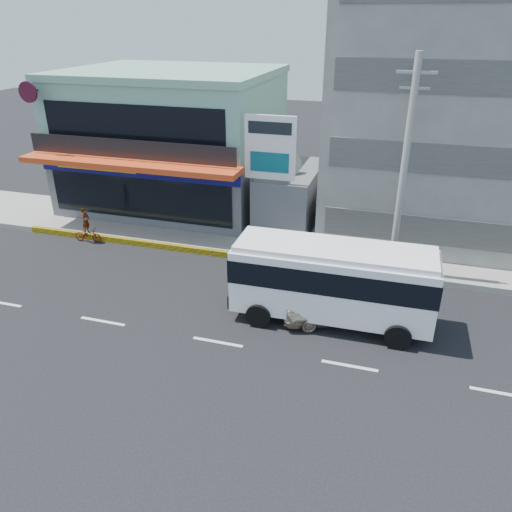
% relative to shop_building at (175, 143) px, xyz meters
% --- Properties ---
extents(ground, '(120.00, 120.00, 0.00)m').
position_rel_shop_building_xyz_m(ground, '(8.00, -13.95, -4.00)').
color(ground, black).
rests_on(ground, ground).
extents(sidewalk, '(70.00, 5.00, 0.30)m').
position_rel_shop_building_xyz_m(sidewalk, '(13.00, -4.45, -3.85)').
color(sidewalk, gray).
rests_on(sidewalk, ground).
extents(shop_building, '(12.40, 11.70, 8.00)m').
position_rel_shop_building_xyz_m(shop_building, '(0.00, 0.00, 0.00)').
color(shop_building, '#4C4D52').
rests_on(shop_building, ground).
extents(concrete_building, '(16.00, 12.00, 14.00)m').
position_rel_shop_building_xyz_m(concrete_building, '(18.00, 1.05, 3.00)').
color(concrete_building, gray).
rests_on(concrete_building, ground).
extents(gap_structure, '(3.00, 6.00, 3.50)m').
position_rel_shop_building_xyz_m(gap_structure, '(8.00, -1.95, -2.25)').
color(gap_structure, '#4C4D52').
rests_on(gap_structure, ground).
extents(satellite_dish, '(1.50, 1.50, 0.15)m').
position_rel_shop_building_xyz_m(satellite_dish, '(8.00, -2.95, -0.42)').
color(satellite_dish, slate).
rests_on(satellite_dish, gap_structure).
extents(billboard, '(2.60, 0.18, 6.90)m').
position_rel_shop_building_xyz_m(billboard, '(7.50, -4.75, 0.93)').
color(billboard, gray).
rests_on(billboard, ground).
extents(utility_pole_near, '(1.60, 0.30, 10.00)m').
position_rel_shop_building_xyz_m(utility_pole_near, '(14.00, -6.55, 1.15)').
color(utility_pole_near, '#999993').
rests_on(utility_pole_near, ground).
extents(minibus, '(7.92, 2.87, 3.30)m').
position_rel_shop_building_xyz_m(minibus, '(11.84, -11.18, -2.03)').
color(minibus, white).
rests_on(minibus, ground).
extents(sedan, '(4.43, 3.20, 1.40)m').
position_rel_shop_building_xyz_m(sedan, '(11.91, -11.19, -3.30)').
color(sedan, '#C1B193').
rests_on(sedan, ground).
extents(motorcycle_rider, '(1.57, 0.68, 1.96)m').
position_rel_shop_building_xyz_m(motorcycle_rider, '(-2.15, -7.15, -3.35)').
color(motorcycle_rider, '#610F0D').
rests_on(motorcycle_rider, ground).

